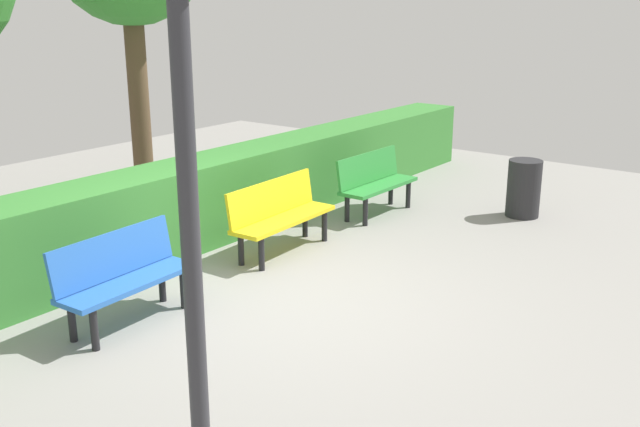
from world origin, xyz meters
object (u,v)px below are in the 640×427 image
at_px(bench_green, 375,181).
at_px(bench_yellow, 279,213).
at_px(lamp_post, 183,111).
at_px(trash_bin, 524,188).
at_px(bench_blue, 123,274).

bearing_deg(bench_green, bench_yellow, -0.32).
bearing_deg(lamp_post, bench_yellow, -146.84).
distance_m(bench_yellow, trash_bin, 3.63).
relative_size(bench_green, trash_bin, 1.77).
relative_size(bench_yellow, bench_blue, 1.12).
bearing_deg(bench_green, trash_bin, 124.27).
height_order(bench_yellow, bench_blue, same).
bearing_deg(lamp_post, bench_green, -157.82).
relative_size(bench_blue, lamp_post, 0.43).
relative_size(bench_green, bench_blue, 1.01).
height_order(bench_green, lamp_post, lamp_post).
xyz_separation_m(bench_green, trash_bin, (-1.14, 1.73, -0.08)).
bearing_deg(trash_bin, bench_blue, -16.56).
height_order(bench_yellow, trash_bin, bench_yellow).
relative_size(bench_green, bench_yellow, 0.90).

